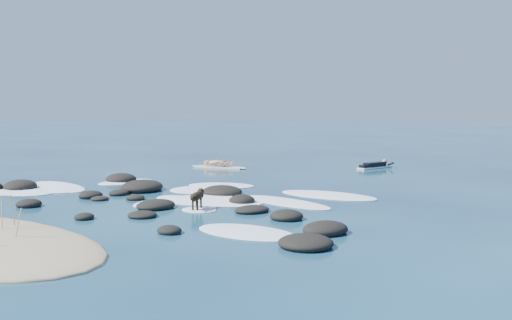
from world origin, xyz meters
The scene contains 6 objects.
ground centered at (0.00, 0.00, 0.00)m, with size 160.00×160.00×0.00m, color #0A2642.
reef_rocks centered at (-0.42, -1.55, 0.10)m, with size 15.24×6.83×0.51m.
breaking_foam centered at (-0.70, -0.60, 0.01)m, with size 13.76×8.10×0.12m.
standing_surfer_rig centered at (-4.07, 7.25, 0.66)m, with size 2.92×1.03×1.67m.
paddling_surfer_rig centered at (2.40, 11.41, 0.14)m, with size 1.32×2.33×0.41m.
dog centered at (2.20, -2.14, 0.43)m, with size 0.50×0.98×0.65m.
Camera 1 is at (12.73, -15.08, 3.12)m, focal length 40.00 mm.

